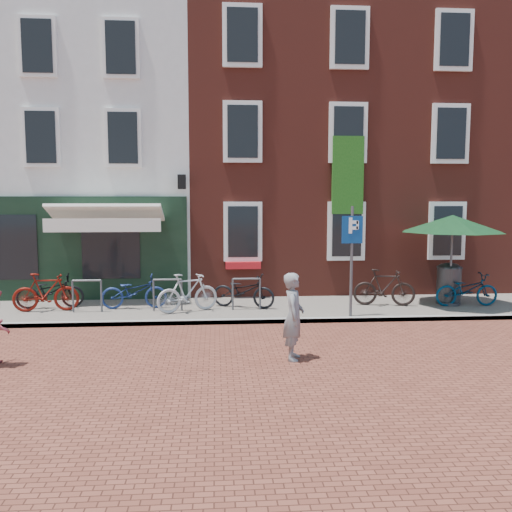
{
  "coord_description": "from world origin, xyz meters",
  "views": [
    {
      "loc": [
        -0.27,
        -12.41,
        2.93
      ],
      "look_at": [
        0.73,
        1.03,
        1.5
      ],
      "focal_mm": 37.89,
      "sensor_mm": 36.0,
      "label": 1
    }
  ],
  "objects": [
    {
      "name": "sidewalk",
      "position": [
        1.0,
        1.5,
        0.05
      ],
      "size": [
        24.0,
        3.0,
        0.1
      ],
      "primitive_type": "cube",
      "color": "slate",
      "rests_on": "ground"
    },
    {
      "name": "building_brick_mid",
      "position": [
        2.0,
        7.0,
        5.0
      ],
      "size": [
        6.0,
        8.0,
        10.0
      ],
      "primitive_type": "cube",
      "color": "maroon",
      "rests_on": "ground"
    },
    {
      "name": "ground",
      "position": [
        0.0,
        0.0,
        0.0
      ],
      "size": [
        80.0,
        80.0,
        0.0
      ],
      "primitive_type": "plane",
      "color": "brown"
    },
    {
      "name": "bicycle_6",
      "position": [
        6.34,
        1.23,
        0.54
      ],
      "size": [
        1.67,
        0.58,
        0.88
      ],
      "primitive_type": "imported",
      "rotation": [
        0.0,
        0.0,
        1.57
      ],
      "color": "#052B46",
      "rests_on": "sidewalk"
    },
    {
      "name": "bicycle_3",
      "position": [
        -0.99,
        1.04,
        0.59
      ],
      "size": [
        1.67,
        1.09,
        0.98
      ],
      "primitive_type": "imported",
      "rotation": [
        0.0,
        0.0,
        2.0
      ],
      "color": "#ADADAF",
      "rests_on": "sidewalk"
    },
    {
      "name": "building_stucco",
      "position": [
        -5.0,
        7.0,
        4.5
      ],
      "size": [
        8.0,
        8.0,
        9.0
      ],
      "primitive_type": "cube",
      "color": "silver",
      "rests_on": "ground"
    },
    {
      "name": "parasol",
      "position": [
        5.97,
        1.41,
        2.37
      ],
      "size": [
        2.72,
        2.72,
        2.51
      ],
      "color": "#4C4C4F",
      "rests_on": "sidewalk"
    },
    {
      "name": "bicycle_0",
      "position": [
        -4.58,
        1.78,
        0.54
      ],
      "size": [
        1.75,
        0.84,
        0.88
      ],
      "primitive_type": "imported",
      "rotation": [
        0.0,
        0.0,
        1.73
      ],
      "color": "black",
      "rests_on": "sidewalk"
    },
    {
      "name": "bicycle_4",
      "position": [
        0.44,
        1.48,
        0.54
      ],
      "size": [
        1.77,
        1.13,
        0.88
      ],
      "primitive_type": "imported",
      "rotation": [
        0.0,
        0.0,
        1.22
      ],
      "color": "black",
      "rests_on": "sidewalk"
    },
    {
      "name": "litter_bin",
      "position": [
        6.03,
        1.63,
        0.71
      ],
      "size": [
        0.64,
        0.64,
        1.18
      ],
      "color": "#333335",
      "rests_on": "sidewalk"
    },
    {
      "name": "parking_sign",
      "position": [
        2.98,
        0.24,
        1.81
      ],
      "size": [
        0.5,
        0.08,
        2.66
      ],
      "color": "#4C4C4F",
      "rests_on": "sidewalk"
    },
    {
      "name": "bicycle_1",
      "position": [
        -4.56,
        1.36,
        0.59
      ],
      "size": [
        1.66,
        0.61,
        0.98
      ],
      "primitive_type": "imported",
      "rotation": [
        0.0,
        0.0,
        1.66
      ],
      "color": "#600E07",
      "rests_on": "sidewalk"
    },
    {
      "name": "bicycle_5",
      "position": [
        4.19,
        1.47,
        0.59
      ],
      "size": [
        1.68,
        0.77,
        0.98
      ],
      "primitive_type": "imported",
      "rotation": [
        0.0,
        0.0,
        1.37
      ],
      "color": "black",
      "rests_on": "sidewalk"
    },
    {
      "name": "woman",
      "position": [
        1.13,
        -2.83,
        0.8
      ],
      "size": [
        0.49,
        0.65,
        1.6
      ],
      "primitive_type": "imported",
      "rotation": [
        0.0,
        0.0,
        1.38
      ],
      "color": "slate",
      "rests_on": "ground"
    },
    {
      "name": "bicycle_2",
      "position": [
        -2.39,
        1.57,
        0.54
      ],
      "size": [
        1.71,
        0.69,
        0.88
      ],
      "primitive_type": "imported",
      "rotation": [
        0.0,
        0.0,
        1.63
      ],
      "color": "navy",
      "rests_on": "sidewalk"
    },
    {
      "name": "building_brick_right",
      "position": [
        8.0,
        7.0,
        5.0
      ],
      "size": [
        6.0,
        8.0,
        10.0
      ],
      "primitive_type": "cube",
      "color": "maroon",
      "rests_on": "ground"
    }
  ]
}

